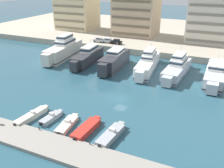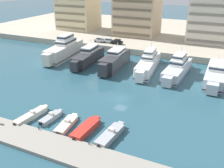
{
  "view_description": "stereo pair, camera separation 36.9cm",
  "coord_description": "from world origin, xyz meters",
  "px_view_note": "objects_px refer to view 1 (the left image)",
  "views": [
    {
      "loc": [
        18.65,
        -46.02,
        24.88
      ],
      "look_at": [
        -2.6,
        1.03,
        2.5
      ],
      "focal_mm": 40.0,
      "sensor_mm": 36.0,
      "label": 1
    },
    {
      "loc": [
        18.99,
        -45.87,
        24.88
      ],
      "look_at": [
        -2.6,
        1.03,
        2.5
      ],
      "focal_mm": 40.0,
      "sensor_mm": 36.0,
      "label": 2
    }
  ],
  "objects_px": {
    "car_silver_far_left": "(99,40)",
    "car_silver_left": "(108,40)",
    "yacht_white_center_left": "(148,63)",
    "car_black_mid_left": "(117,41)",
    "motorboat_grey_center": "(111,135)",
    "yacht_ivory_far_left": "(63,50)",
    "yacht_silver_center": "(177,68)",
    "motorboat_cream_far_left": "(32,116)",
    "motorboat_red_center_left": "(87,129)",
    "yacht_charcoal_mid_left": "(114,61)",
    "yacht_silver_center_right": "(215,74)",
    "motorboat_grey_left": "(51,118)",
    "yacht_charcoal_left": "(88,57)",
    "motorboat_cream_mid_left": "(67,124)"
  },
  "relations": [
    {
      "from": "yacht_charcoal_left",
      "to": "motorboat_red_center_left",
      "type": "height_order",
      "value": "yacht_charcoal_left"
    },
    {
      "from": "yacht_charcoal_left",
      "to": "car_silver_far_left",
      "type": "height_order",
      "value": "yacht_charcoal_left"
    },
    {
      "from": "car_silver_left",
      "to": "motorboat_grey_center",
      "type": "bearing_deg",
      "value": -64.18
    },
    {
      "from": "motorboat_cream_far_left",
      "to": "car_silver_far_left",
      "type": "xyz_separation_m",
      "value": [
        -11.56,
        50.8,
        2.56
      ]
    },
    {
      "from": "yacht_charcoal_mid_left",
      "to": "motorboat_grey_left",
      "type": "relative_size",
      "value": 3.01
    },
    {
      "from": "yacht_charcoal_mid_left",
      "to": "motorboat_cream_mid_left",
      "type": "height_order",
      "value": "yacht_charcoal_mid_left"
    },
    {
      "from": "motorboat_grey_left",
      "to": "car_silver_left",
      "type": "height_order",
      "value": "car_silver_left"
    },
    {
      "from": "yacht_white_center_left",
      "to": "motorboat_red_center_left",
      "type": "relative_size",
      "value": 2.75
    },
    {
      "from": "yacht_silver_center",
      "to": "yacht_charcoal_mid_left",
      "type": "bearing_deg",
      "value": -173.71
    },
    {
      "from": "yacht_silver_center_right",
      "to": "car_silver_left",
      "type": "xyz_separation_m",
      "value": [
        -38.53,
        16.6,
        1.32
      ]
    },
    {
      "from": "motorboat_red_center_left",
      "to": "car_silver_far_left",
      "type": "bearing_deg",
      "value": 114.83
    },
    {
      "from": "yacht_silver_center",
      "to": "motorboat_cream_far_left",
      "type": "distance_m",
      "value": 40.01
    },
    {
      "from": "yacht_charcoal_mid_left",
      "to": "yacht_silver_center",
      "type": "relative_size",
      "value": 0.91
    },
    {
      "from": "motorboat_grey_center",
      "to": "car_silver_far_left",
      "type": "relative_size",
      "value": 1.93
    },
    {
      "from": "motorboat_cream_mid_left",
      "to": "car_silver_left",
      "type": "distance_m",
      "value": 53.28
    },
    {
      "from": "yacht_charcoal_mid_left",
      "to": "car_silver_left",
      "type": "xyz_separation_m",
      "value": [
        -11.04,
        19.0,
        0.77
      ]
    },
    {
      "from": "yacht_ivory_far_left",
      "to": "motorboat_grey_center",
      "type": "relative_size",
      "value": 2.7
    },
    {
      "from": "yacht_silver_center_right",
      "to": "motorboat_grey_center",
      "type": "distance_m",
      "value": 36.82
    },
    {
      "from": "yacht_silver_center",
      "to": "motorboat_cream_far_left",
      "type": "relative_size",
      "value": 2.37
    },
    {
      "from": "yacht_ivory_far_left",
      "to": "yacht_charcoal_mid_left",
      "type": "height_order",
      "value": "yacht_ivory_far_left"
    },
    {
      "from": "yacht_white_center_left",
      "to": "motorboat_cream_far_left",
      "type": "bearing_deg",
      "value": -109.48
    },
    {
      "from": "yacht_charcoal_left",
      "to": "yacht_silver_center",
      "type": "distance_m",
      "value": 27.07
    },
    {
      "from": "car_silver_far_left",
      "to": "car_black_mid_left",
      "type": "bearing_deg",
      "value": 1.23
    },
    {
      "from": "car_silver_left",
      "to": "car_black_mid_left",
      "type": "bearing_deg",
      "value": -4.53
    },
    {
      "from": "yacht_silver_center",
      "to": "car_black_mid_left",
      "type": "height_order",
      "value": "yacht_silver_center"
    },
    {
      "from": "yacht_ivory_far_left",
      "to": "motorboat_grey_center",
      "type": "distance_m",
      "value": 47.51
    },
    {
      "from": "car_black_mid_left",
      "to": "motorboat_grey_center",
      "type": "bearing_deg",
      "value": -67.57
    },
    {
      "from": "motorboat_cream_far_left",
      "to": "motorboat_red_center_left",
      "type": "xyz_separation_m",
      "value": [
        11.73,
        0.47,
        0.04
      ]
    },
    {
      "from": "car_silver_left",
      "to": "yacht_silver_center_right",
      "type": "bearing_deg",
      "value": -23.31
    },
    {
      "from": "motorboat_cream_mid_left",
      "to": "yacht_white_center_left",
      "type": "bearing_deg",
      "value": 82.37
    },
    {
      "from": "yacht_ivory_far_left",
      "to": "motorboat_cream_far_left",
      "type": "bearing_deg",
      "value": -64.71
    },
    {
      "from": "yacht_white_center_left",
      "to": "car_silver_left",
      "type": "relative_size",
      "value": 5.26
    },
    {
      "from": "yacht_ivory_far_left",
      "to": "motorboat_cream_far_left",
      "type": "distance_m",
      "value": 38.66
    },
    {
      "from": "yacht_charcoal_left",
      "to": "motorboat_cream_far_left",
      "type": "xyz_separation_m",
      "value": [
        6.36,
        -33.06,
        -1.59
      ]
    },
    {
      "from": "car_black_mid_left",
      "to": "motorboat_red_center_left",
      "type": "bearing_deg",
      "value": -72.28
    },
    {
      "from": "motorboat_cream_mid_left",
      "to": "car_black_mid_left",
      "type": "height_order",
      "value": "car_black_mid_left"
    },
    {
      "from": "motorboat_red_center_left",
      "to": "yacht_ivory_far_left",
      "type": "bearing_deg",
      "value": 129.34
    },
    {
      "from": "yacht_charcoal_left",
      "to": "yacht_silver_center_right",
      "type": "distance_m",
      "value": 36.8
    },
    {
      "from": "yacht_charcoal_left",
      "to": "car_silver_far_left",
      "type": "xyz_separation_m",
      "value": [
        -5.21,
        17.74,
        0.97
      ]
    },
    {
      "from": "car_silver_left",
      "to": "car_black_mid_left",
      "type": "distance_m",
      "value": 3.73
    },
    {
      "from": "car_silver_far_left",
      "to": "car_silver_left",
      "type": "relative_size",
      "value": 1.01
    },
    {
      "from": "yacht_charcoal_left",
      "to": "motorboat_grey_left",
      "type": "relative_size",
      "value": 3.15
    },
    {
      "from": "yacht_silver_center_right",
      "to": "yacht_charcoal_left",
      "type": "bearing_deg",
      "value": -177.52
    },
    {
      "from": "yacht_silver_center_right",
      "to": "motorboat_grey_left",
      "type": "height_order",
      "value": "yacht_silver_center_right"
    },
    {
      "from": "yacht_ivory_far_left",
      "to": "car_silver_left",
      "type": "distance_m",
      "value": 18.37
    },
    {
      "from": "motorboat_cream_far_left",
      "to": "car_silver_left",
      "type": "height_order",
      "value": "car_silver_left"
    },
    {
      "from": "motorboat_grey_left",
      "to": "motorboat_red_center_left",
      "type": "relative_size",
      "value": 0.75
    },
    {
      "from": "yacht_silver_center",
      "to": "motorboat_grey_center",
      "type": "distance_m",
      "value": 33.88
    },
    {
      "from": "yacht_ivory_far_left",
      "to": "yacht_silver_center",
      "type": "distance_m",
      "value": 37.19
    },
    {
      "from": "yacht_ivory_far_left",
      "to": "yacht_silver_center",
      "type": "relative_size",
      "value": 1.1
    }
  ]
}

